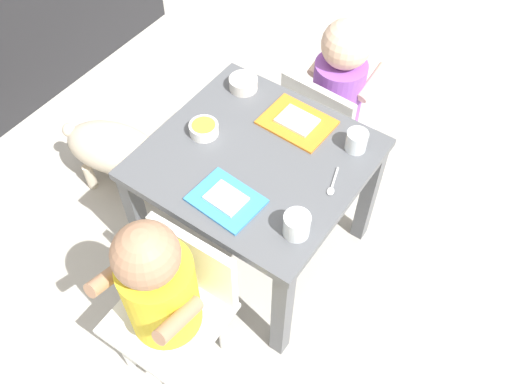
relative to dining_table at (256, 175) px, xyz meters
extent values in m
plane|color=#B2ADA3|center=(0.00, 0.00, -0.39)|extent=(7.00, 7.00, 0.00)
cube|color=#515459|center=(0.00, 0.00, 0.07)|extent=(0.57, 0.59, 0.03)
cube|color=#515459|center=(-0.25, -0.26, -0.17)|extent=(0.04, 0.04, 0.45)
cube|color=#515459|center=(0.25, -0.26, -0.17)|extent=(0.04, 0.04, 0.45)
cube|color=#515459|center=(-0.25, 0.26, -0.17)|extent=(0.04, 0.04, 0.45)
cube|color=#515459|center=(0.25, 0.26, -0.17)|extent=(0.04, 0.04, 0.45)
cube|color=white|center=(-0.45, -0.03, -0.13)|extent=(0.29, 0.29, 0.02)
cube|color=white|center=(-0.33, -0.03, -0.01)|extent=(0.03, 0.27, 0.22)
cylinder|color=yellow|center=(-0.45, -0.03, 0.01)|extent=(0.19, 0.19, 0.26)
sphere|color=#A87A5B|center=(-0.46, -0.03, 0.21)|extent=(0.16, 0.16, 0.16)
cylinder|color=white|center=(-0.56, 0.07, -0.27)|extent=(0.03, 0.03, 0.25)
cylinder|color=white|center=(-0.36, 0.07, -0.27)|extent=(0.03, 0.03, 0.25)
cylinder|color=white|center=(-0.35, -0.13, -0.27)|extent=(0.03, 0.03, 0.25)
cylinder|color=#A87A5B|center=(-0.50, 0.07, 0.07)|extent=(0.15, 0.04, 0.09)
cylinder|color=#A87A5B|center=(-0.50, -0.13, 0.07)|extent=(0.15, 0.04, 0.09)
cube|color=white|center=(0.45, -0.01, -0.13)|extent=(0.30, 0.30, 0.02)
cube|color=white|center=(0.33, -0.01, -0.01)|extent=(0.04, 0.27, 0.22)
cylinder|color=purple|center=(0.45, -0.01, -0.01)|extent=(0.17, 0.17, 0.23)
sphere|color=beige|center=(0.46, -0.01, 0.18)|extent=(0.16, 0.16, 0.16)
cylinder|color=white|center=(0.55, -0.12, -0.27)|extent=(0.03, 0.03, 0.25)
cylinder|color=white|center=(0.56, 0.08, -0.27)|extent=(0.03, 0.03, 0.25)
cylinder|color=white|center=(0.35, -0.11, -0.27)|extent=(0.03, 0.03, 0.25)
cylinder|color=white|center=(0.36, 0.09, -0.27)|extent=(0.03, 0.03, 0.25)
cylinder|color=beige|center=(0.50, -0.11, 0.05)|extent=(0.15, 0.05, 0.09)
cylinder|color=beige|center=(0.51, 0.08, 0.05)|extent=(0.15, 0.05, 0.09)
ellipsoid|color=beige|center=(-0.05, 0.58, -0.21)|extent=(0.28, 0.39, 0.18)
sphere|color=beige|center=(0.00, 0.38, -0.16)|extent=(0.13, 0.13, 0.13)
sphere|color=black|center=(0.02, 0.34, -0.17)|extent=(0.06, 0.06, 0.06)
torus|color=green|center=(-0.01, 0.42, -0.17)|extent=(0.12, 0.06, 0.11)
sphere|color=beige|center=(-0.10, 0.74, -0.17)|extent=(0.05, 0.05, 0.05)
cylinder|color=beige|center=(-0.08, 0.47, -0.34)|extent=(0.04, 0.04, 0.11)
cylinder|color=beige|center=(0.03, 0.50, -0.34)|extent=(0.04, 0.04, 0.11)
cylinder|color=beige|center=(-0.13, 0.65, -0.34)|extent=(0.04, 0.04, 0.11)
cylinder|color=beige|center=(-0.02, 0.69, -0.34)|extent=(0.04, 0.04, 0.11)
cube|color=#388CD8|center=(-0.17, -0.03, 0.09)|extent=(0.15, 0.19, 0.01)
cube|color=white|center=(-0.17, -0.03, 0.09)|extent=(0.08, 0.10, 0.01)
cube|color=orange|center=(0.17, -0.03, 0.09)|extent=(0.16, 0.21, 0.01)
cube|color=white|center=(0.17, -0.03, 0.09)|extent=(0.09, 0.11, 0.01)
cylinder|color=white|center=(-0.15, -0.23, 0.11)|extent=(0.07, 0.07, 0.07)
cylinder|color=silver|center=(-0.15, -0.23, 0.10)|extent=(0.06, 0.06, 0.03)
cylinder|color=white|center=(0.19, -0.21, 0.11)|extent=(0.06, 0.06, 0.06)
cylinder|color=silver|center=(0.19, -0.21, 0.10)|extent=(0.05, 0.05, 0.03)
cylinder|color=white|center=(-0.01, 0.17, 0.10)|extent=(0.08, 0.08, 0.03)
cylinder|color=gold|center=(-0.01, 0.17, 0.11)|extent=(0.07, 0.07, 0.01)
cylinder|color=silver|center=(0.21, 0.19, 0.10)|extent=(0.09, 0.09, 0.04)
cylinder|color=#4C8C33|center=(0.21, 0.19, 0.12)|extent=(0.07, 0.07, 0.01)
cylinder|color=silver|center=(0.06, -0.22, 0.09)|extent=(0.07, 0.03, 0.01)
ellipsoid|color=silver|center=(0.01, -0.23, 0.09)|extent=(0.03, 0.03, 0.01)
camera|label=1|loc=(-0.84, -0.59, 1.25)|focal=38.97mm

